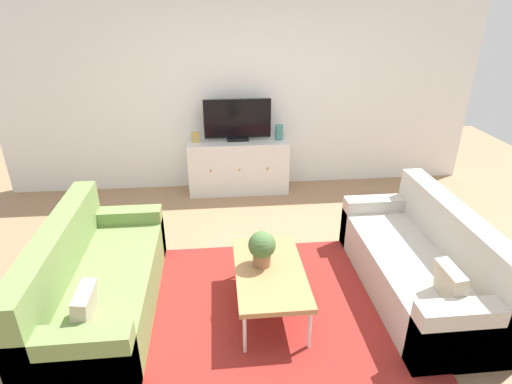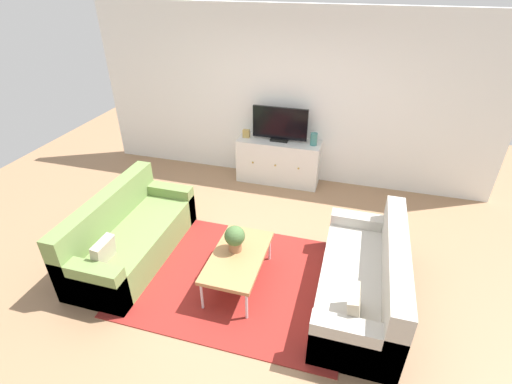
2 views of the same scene
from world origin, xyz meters
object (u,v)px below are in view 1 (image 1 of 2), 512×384
Objects in this scene: couch_left_side at (93,286)px; glass_vase at (279,132)px; couch_right_side at (424,266)px; coffee_table at (270,273)px; tv_console at (238,166)px; flat_screen_tv at (237,120)px; mantel_clock at (196,137)px; potted_plant at (262,247)px.

glass_vase reaches higher than couch_left_side.
glass_vase is (-0.97, 2.37, 0.54)m from couch_right_side.
couch_left_side is 1.47m from coffee_table.
coffee_table is 0.77× the size of tv_console.
coffee_table is at bearing -87.35° from tv_console.
flat_screen_tv reaches higher than couch_right_side.
couch_left_side is 1.80× the size of coffee_table.
couch_left_side is 3.09m from glass_vase.
glass_vase reaches higher than coffee_table.
couch_left_side is 1.38× the size of tv_console.
mantel_clock is at bearing -177.92° from flat_screen_tv.
couch_left_side reaches higher than coffee_table.
mantel_clock is at bearing 131.04° from couch_right_side.
flat_screen_tv is (-1.52, 2.39, 0.72)m from couch_right_side.
tv_console is (-1.52, 2.37, 0.08)m from couch_right_side.
couch_left_side is 5.94× the size of potted_plant.
couch_right_side is at bearing 0.52° from potted_plant.
couch_right_side is 2.82m from tv_console.
flat_screen_tv is (-0.06, 2.41, 0.42)m from potted_plant.
tv_console reaches higher than coffee_table.
mantel_clock is (-0.61, 2.39, 0.21)m from potted_plant.
couch_right_side is 5.94× the size of potted_plant.
flat_screen_tv is at bearing 177.92° from glass_vase.
glass_vase is (0.55, 0.00, 0.46)m from tv_console.
potted_plant is 2.45m from glass_vase.
tv_console is at bearing 60.34° from couch_left_side.
potted_plant is at bearing -88.63° from tv_console.
couch_left_side is at bearing 180.00° from couch_right_side.
glass_vase is (0.44, 2.47, 0.45)m from coffee_table.
coffee_table is at bearing -74.91° from mantel_clock.
mantel_clock is (-0.55, 0.00, 0.43)m from tv_console.
flat_screen_tv reaches higher than coffee_table.
tv_console is 0.70m from mantel_clock.
mantel_clock is at bearing 105.09° from coffee_table.
glass_vase reaches higher than mantel_clock.
couch_left_side is 1.44m from potted_plant.
coffee_table is 5.28× the size of glass_vase.
mantel_clock reaches higher than couch_right_side.
glass_vase is at bearing 51.29° from couch_left_side.
coffee_table is at bearing -176.27° from couch_right_side.
coffee_table is 3.30× the size of potted_plant.
glass_vase is at bearing 112.14° from couch_right_side.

